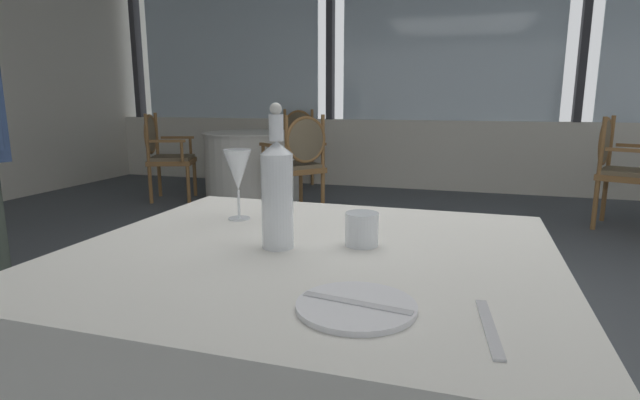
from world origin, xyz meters
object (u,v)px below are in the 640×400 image
water_tumbler (362,229)px  dining_chair_0_2 (294,141)px  wine_glass (238,171)px  side_plate (356,306)px  water_bottle (277,191)px  dining_chair_0_0 (163,150)px  dining_chair_0_1 (299,157)px  dining_chair_1_2 (620,163)px

water_tumbler → dining_chair_0_2: bearing=111.9°
wine_glass → water_tumbler: bearing=-21.0°
side_plate → water_bottle: (-0.26, 0.29, 0.13)m
water_bottle → wine_glass: bearing=133.4°
water_tumbler → dining_chair_0_0: (-2.99, 3.50, -0.23)m
wine_glass → dining_chair_0_2: size_ratio=0.21×
dining_chair_0_1 → water_tumbler: bearing=150.5°
side_plate → dining_chair_0_1: 3.88m
side_plate → dining_chair_0_2: size_ratio=0.21×
dining_chair_0_1 → dining_chair_1_2: same height
dining_chair_1_2 → dining_chair_0_1: bearing=-150.6°
side_plate → dining_chair_0_0: (-3.06, 3.86, -0.20)m
dining_chair_0_1 → dining_chair_0_0: bearing=30.0°
side_plate → dining_chair_0_1: dining_chair_0_1 is taller
wine_glass → dining_chair_0_1: bearing=106.5°
water_bottle → dining_chair_0_1: 3.53m
water_tumbler → dining_chair_0_2: dining_chair_0_2 is taller
water_bottle → dining_chair_1_2: 4.04m
wine_glass → dining_chair_1_2: size_ratio=0.21×
side_plate → water_bottle: size_ratio=0.60×
wine_glass → dining_chair_0_1: size_ratio=0.21×
dining_chair_0_0 → wine_glass: bearing=-73.8°
dining_chair_0_1 → dining_chair_1_2: (2.78, 0.35, 0.01)m
water_bottle → dining_chair_0_0: (-2.80, 3.57, -0.33)m
water_tumbler → dining_chair_1_2: dining_chair_1_2 is taller
dining_chair_0_2 → dining_chair_1_2: bearing=78.7°
water_bottle → dining_chair_0_0: size_ratio=0.36×
water_bottle → dining_chair_1_2: bearing=65.8°
wine_glass → dining_chair_1_2: bearing=61.6°
side_plate → water_tumbler: size_ratio=2.53×
water_bottle → wine_glass: water_bottle is taller
water_bottle → water_tumbler: water_bottle is taller
water_tumbler → dining_chair_0_0: size_ratio=0.08×
dining_chair_0_2 → dining_chair_1_2: 3.61m
water_tumbler → dining_chair_0_2: (-1.94, 4.82, -0.21)m
water_tumbler → dining_chair_1_2: size_ratio=0.08×
wine_glass → water_tumbler: (0.40, -0.15, -0.10)m
water_tumbler → side_plate: bearing=-79.0°
water_bottle → water_tumbler: size_ratio=4.20×
dining_chair_0_1 → dining_chair_1_2: bearing=-134.3°
wine_glass → dining_chair_0_1: 3.25m
side_plate → water_bottle: bearing=131.7°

